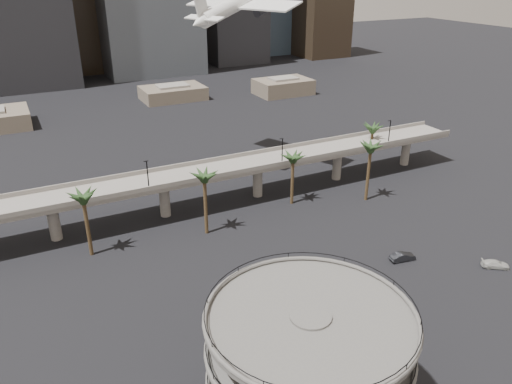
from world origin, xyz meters
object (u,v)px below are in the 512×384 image
overpass (212,175)px  airborne_jet (243,0)px  car_c (495,264)px  car_a (331,281)px  car_b (402,257)px  parking_ramp (308,363)px

overpass → airborne_jet: 41.62m
overpass → car_c: overpass is taller
overpass → car_a: 37.75m
car_b → car_c: size_ratio=1.01×
parking_ramp → car_a: bearing=49.5°
car_a → car_b: bearing=-96.9°
overpass → car_b: (21.81, -36.45, -6.56)m
overpass → airborne_jet: bearing=47.8°
parking_ramp → airborne_jet: airborne_jet is taller
car_b → car_c: (13.06, -9.20, -0.10)m
parking_ramp → car_b: (34.81, 22.55, -9.05)m
car_a → car_c: (28.83, -8.98, 0.01)m
car_b → car_a: bearing=99.7°
airborne_jet → car_c: airborne_jet is taller
car_b → overpass: bearing=39.8°
parking_ramp → overpass: size_ratio=0.17×
car_a → parking_ramp: bearing=131.9°
parking_ramp → car_c: parking_ramp is taller
overpass → car_a: size_ratio=32.99×
overpass → airborne_jet: (16.32, 17.97, 33.81)m
airborne_jet → parking_ramp: bearing=-135.0°
car_b → car_c: 15.98m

